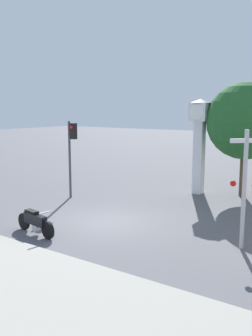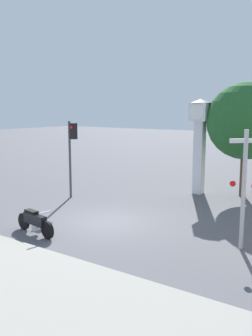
{
  "view_description": "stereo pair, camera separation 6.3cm",
  "coord_description": "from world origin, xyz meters",
  "px_view_note": "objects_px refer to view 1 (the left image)",
  "views": [
    {
      "loc": [
        8.93,
        -11.6,
        4.56
      ],
      "look_at": [
        -0.58,
        2.13,
        1.89
      ],
      "focal_mm": 40.0,
      "sensor_mm": 36.0,
      "label": 1
    },
    {
      "loc": [
        8.98,
        -11.57,
        4.56
      ],
      "look_at": [
        -0.58,
        2.13,
        1.89
      ],
      "focal_mm": 40.0,
      "sensor_mm": 36.0,
      "label": 2
    }
  ],
  "objects_px": {
    "clock_tower": "(200,132)",
    "railroad_crossing_signal": "(244,185)",
    "traffic_light": "(72,145)",
    "motorcycle": "(35,222)",
    "street_tree": "(245,121)"
  },
  "relations": [
    {
      "from": "clock_tower",
      "to": "traffic_light",
      "type": "relative_size",
      "value": 1.28
    },
    {
      "from": "traffic_light",
      "to": "clock_tower",
      "type": "bearing_deg",
      "value": 43.17
    },
    {
      "from": "railroad_crossing_signal",
      "to": "motorcycle",
      "type": "bearing_deg",
      "value": -156.65
    },
    {
      "from": "motorcycle",
      "to": "street_tree",
      "type": "height_order",
      "value": "street_tree"
    },
    {
      "from": "traffic_light",
      "to": "street_tree",
      "type": "height_order",
      "value": "street_tree"
    },
    {
      "from": "motorcycle",
      "to": "clock_tower",
      "type": "height_order",
      "value": "clock_tower"
    },
    {
      "from": "traffic_light",
      "to": "street_tree",
      "type": "xyz_separation_m",
      "value": [
        7.04,
        5.37,
        1.2
      ]
    },
    {
      "from": "clock_tower",
      "to": "railroad_crossing_signal",
      "type": "distance_m",
      "value": 8.15
    },
    {
      "from": "clock_tower",
      "to": "street_tree",
      "type": "distance_m",
      "value": 2.35
    },
    {
      "from": "motorcycle",
      "to": "traffic_light",
      "type": "relative_size",
      "value": 0.55
    },
    {
      "from": "railroad_crossing_signal",
      "to": "street_tree",
      "type": "relative_size",
      "value": 0.66
    },
    {
      "from": "traffic_light",
      "to": "street_tree",
      "type": "distance_m",
      "value": 8.93
    },
    {
      "from": "clock_tower",
      "to": "street_tree",
      "type": "bearing_deg",
      "value": 19.8
    },
    {
      "from": "motorcycle",
      "to": "railroad_crossing_signal",
      "type": "relative_size",
      "value": 0.56
    },
    {
      "from": "motorcycle",
      "to": "traffic_light",
      "type": "bearing_deg",
      "value": 127.43
    }
  ]
}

